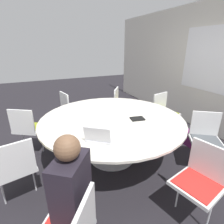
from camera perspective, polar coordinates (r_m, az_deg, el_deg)
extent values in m
plane|color=black|center=(3.17, 0.00, -14.38)|extent=(16.00, 16.00, 0.00)
cube|color=silver|center=(4.20, 31.69, 11.36)|extent=(8.00, 0.06, 2.70)
cube|color=white|center=(4.15, 31.94, 14.05)|extent=(1.80, 0.01, 1.30)
cylinder|color=#B7B7BC|center=(3.16, 0.00, -14.23)|extent=(0.77, 0.77, 0.02)
cylinder|color=#B7B7BC|center=(2.97, 0.00, -8.61)|extent=(0.15, 0.15, 0.69)
cylinder|color=silver|center=(2.81, 0.00, -2.19)|extent=(2.27, 2.27, 0.03)
cube|color=silver|center=(2.17, 25.82, -20.88)|extent=(0.52, 0.51, 0.04)
cube|color=red|center=(2.15, 25.94, -20.36)|extent=(0.46, 0.45, 0.01)
cube|color=silver|center=(2.19, 29.22, -13.88)|extent=(0.41, 0.12, 0.40)
cylinder|color=silver|center=(2.29, 29.18, -27.26)|extent=(0.02, 0.02, 0.44)
cylinder|color=silver|center=(2.38, 20.72, -23.39)|extent=(0.02, 0.02, 0.44)
cube|color=silver|center=(3.04, 28.37, -8.66)|extent=(0.60, 0.60, 0.04)
cube|color=#4C5156|center=(3.03, 28.46, -8.23)|extent=(0.53, 0.53, 0.01)
cube|color=silver|center=(3.12, 28.10, -3.38)|extent=(0.27, 0.36, 0.40)
cylinder|color=silver|center=(3.22, 30.75, -12.46)|extent=(0.02, 0.02, 0.44)
cylinder|color=silver|center=(3.11, 24.36, -12.44)|extent=(0.02, 0.02, 0.44)
cube|color=silver|center=(3.90, 17.33, -0.64)|extent=(0.51, 0.52, 0.04)
cube|color=olive|center=(3.89, 17.37, -0.28)|extent=(0.44, 0.46, 0.01)
cube|color=silver|center=(3.94, 15.41, 3.18)|extent=(0.12, 0.41, 0.40)
cylinder|color=silver|center=(4.13, 18.46, -3.17)|extent=(0.02, 0.02, 0.44)
cylinder|color=silver|center=(3.86, 15.35, -4.55)|extent=(0.02, 0.02, 0.44)
cube|color=silver|center=(4.25, 3.98, 2.07)|extent=(0.60, 0.60, 0.04)
cube|color=gold|center=(4.24, 3.99, 2.41)|extent=(0.53, 0.53, 0.01)
cube|color=silver|center=(4.21, 1.41, 5.09)|extent=(0.36, 0.27, 0.40)
cylinder|color=silver|center=(4.50, 4.22, -0.08)|extent=(0.02, 0.02, 0.44)
cylinder|color=silver|center=(4.16, 3.55, -1.84)|extent=(0.02, 0.02, 0.44)
cube|color=silver|center=(4.08, -12.46, 0.81)|extent=(0.52, 0.51, 0.04)
cube|color=#4C5156|center=(4.07, -12.49, 1.16)|extent=(0.46, 0.45, 0.01)
cube|color=silver|center=(3.94, -15.26, 3.21)|extent=(0.41, 0.12, 0.40)
cylinder|color=silver|center=(4.32, -13.24, -1.51)|extent=(0.02, 0.02, 0.44)
cylinder|color=silver|center=(4.02, -11.08, -3.10)|extent=(0.02, 0.02, 0.44)
cube|color=silver|center=(3.42, -25.06, -4.85)|extent=(0.59, 0.60, 0.04)
cube|color=olive|center=(3.41, -25.13, -4.45)|extent=(0.52, 0.52, 0.01)
cube|color=silver|center=(3.19, -27.46, -2.75)|extent=(0.25, 0.37, 0.40)
cylinder|color=silver|center=(3.62, -26.92, -8.01)|extent=(0.02, 0.02, 0.44)
cylinder|color=silver|center=(3.43, -21.87, -8.73)|extent=(0.02, 0.02, 0.44)
cube|color=silver|center=(2.49, -29.16, -15.57)|extent=(0.50, 0.52, 0.04)
cube|color=gold|center=(2.48, -29.27, -15.08)|extent=(0.44, 0.46, 0.01)
cube|color=silver|center=(2.21, -29.39, -13.60)|extent=(0.12, 0.42, 0.40)
cylinder|color=silver|center=(2.63, -32.27, -20.71)|extent=(0.02, 0.02, 0.44)
cylinder|color=silver|center=(2.64, -24.18, -18.84)|extent=(0.02, 0.02, 0.44)
cylinder|color=#231E28|center=(2.05, -13.47, -31.03)|extent=(0.10, 0.10, 0.48)
cube|color=#231E28|center=(1.58, -13.11, -22.86)|extent=(0.42, 0.39, 0.55)
sphere|color=brown|center=(1.35, -14.43, -11.26)|extent=(0.20, 0.20, 0.20)
cube|color=silver|center=(2.19, -4.09, -8.78)|extent=(0.35, 0.38, 0.02)
cube|color=silver|center=(2.05, -4.92, -7.44)|extent=(0.23, 0.29, 0.20)
cube|color=black|center=(2.06, -4.87, -7.36)|extent=(0.20, 0.25, 0.17)
cube|color=black|center=(2.77, 8.28, -2.17)|extent=(0.19, 0.23, 0.02)
cube|color=#661E56|center=(3.75, 23.97, -7.82)|extent=(0.36, 0.16, 0.28)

